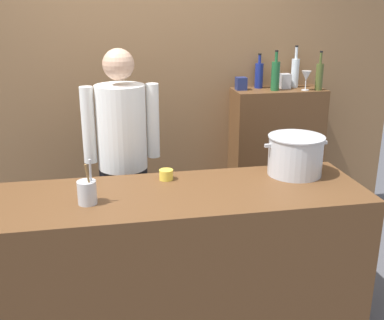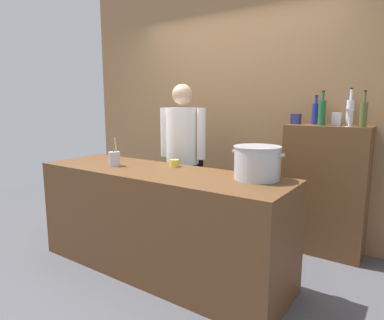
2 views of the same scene
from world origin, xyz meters
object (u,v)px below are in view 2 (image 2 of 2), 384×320
object	(u,v)px
stockpot_large	(257,163)
spice_tin_silver	(337,119)
wine_bottle_clear	(350,112)
wine_bottle_olive	(364,114)
chef	(183,151)
wine_glass_short	(350,114)
wine_bottle_cobalt	(316,113)
butter_jar	(175,163)
spice_tin_navy	(296,119)
utensil_crock	(114,159)
wine_bottle_green	(322,112)

from	to	relation	value
stockpot_large	spice_tin_silver	size ratio (longest dim) A/B	3.43
wine_bottle_clear	spice_tin_silver	size ratio (longest dim) A/B	2.87
wine_bottle_olive	chef	bearing A→B (deg)	-165.68
wine_glass_short	wine_bottle_clear	bearing A→B (deg)	99.60
wine_bottle_cobalt	spice_tin_silver	size ratio (longest dim) A/B	2.37
stockpot_large	wine_bottle_cobalt	distance (m)	1.17
wine_bottle_clear	wine_bottle_olive	xyz separation A→B (m)	(0.14, -0.17, -0.01)
chef	butter_jar	distance (m)	0.52
butter_jar	wine_bottle_cobalt	xyz separation A→B (m)	(0.93, 1.07, 0.44)
spice_tin_navy	spice_tin_silver	bearing A→B (deg)	1.03
stockpot_large	wine_bottle_cobalt	world-z (taller)	wine_bottle_cobalt
wine_glass_short	spice_tin_silver	size ratio (longest dim) A/B	1.32
wine_bottle_clear	spice_tin_navy	distance (m)	0.49
wine_bottle_olive	butter_jar	bearing A→B (deg)	-147.65
chef	wine_bottle_olive	size ratio (longest dim) A/B	5.28
utensil_crock	stockpot_large	bearing A→B (deg)	10.28
wine_bottle_cobalt	wine_bottle_green	bearing A→B (deg)	-55.36
chef	wine_bottle_olive	distance (m)	1.73
stockpot_large	wine_bottle_green	distance (m)	1.07
chef	wine_bottle_green	world-z (taller)	chef
wine_bottle_cobalt	stockpot_large	bearing A→B (deg)	-95.94
stockpot_large	butter_jar	world-z (taller)	stockpot_large
spice_tin_silver	stockpot_large	bearing A→B (deg)	-107.12
chef	wine_bottle_green	bearing A→B (deg)	-165.29
spice_tin_navy	spice_tin_silver	distance (m)	0.38
wine_bottle_olive	spice_tin_navy	distance (m)	0.64
wine_bottle_olive	wine_glass_short	xyz separation A→B (m)	(-0.11, 0.01, -0.00)
chef	wine_bottle_green	xyz separation A→B (m)	(1.27, 0.47, 0.42)
stockpot_large	utensil_crock	bearing A→B (deg)	-169.72
wine_bottle_clear	spice_tin_navy	bearing A→B (deg)	-174.53
stockpot_large	utensil_crock	xyz separation A→B (m)	(-1.29, -0.23, -0.06)
utensil_crock	wine_bottle_cobalt	bearing A→B (deg)	43.92
stockpot_large	wine_bottle_green	xyz separation A→B (m)	(0.21, 0.98, 0.36)
chef	stockpot_large	world-z (taller)	chef
butter_jar	wine_bottle_green	xyz separation A→B (m)	(1.03, 0.93, 0.45)
wine_bottle_cobalt	wine_bottle_olive	xyz separation A→B (m)	(0.45, -0.19, 0.01)
chef	wine_bottle_cobalt	world-z (taller)	chef
wine_bottle_green	spice_tin_silver	distance (m)	0.16
wine_bottle_cobalt	wine_glass_short	distance (m)	0.38
utensil_crock	spice_tin_silver	size ratio (longest dim) A/B	2.13
spice_tin_silver	spice_tin_navy	bearing A→B (deg)	-178.97
chef	spice_tin_navy	distance (m)	1.19
stockpot_large	wine_bottle_cobalt	xyz separation A→B (m)	(0.12, 1.12, 0.34)
wine_bottle_green	utensil_crock	bearing A→B (deg)	-140.91
chef	utensil_crock	xyz separation A→B (m)	(-0.22, -0.75, 0.00)
chef	utensil_crock	world-z (taller)	chef
wine_bottle_cobalt	wine_glass_short	bearing A→B (deg)	-28.08
utensil_crock	wine_bottle_clear	xyz separation A→B (m)	(1.71, 1.33, 0.42)
stockpot_large	wine_glass_short	bearing A→B (deg)	64.05
chef	butter_jar	size ratio (longest dim) A/B	19.17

